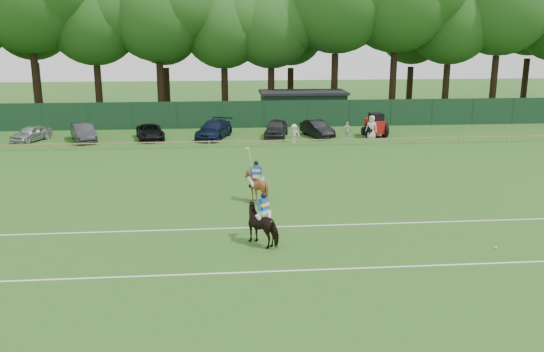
{
  "coord_description": "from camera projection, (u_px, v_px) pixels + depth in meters",
  "views": [
    {
      "loc": [
        -2.13,
        -25.83,
        8.7
      ],
      "look_at": [
        0.5,
        3.0,
        1.4
      ],
      "focal_mm": 38.0,
      "sensor_mm": 36.0,
      "label": 1
    }
  ],
  "objects": [
    {
      "name": "sedan_navy",
      "position": [
        214.0,
        129.0,
        48.02
      ],
      "size": [
        3.52,
        5.44,
        1.47
      ],
      "primitive_type": "imported",
      "rotation": [
        0.0,
        0.0,
        -0.32
      ],
      "color": "#101833",
      "rests_on": "ground"
    },
    {
      "name": "horse_chestnut",
      "position": [
        256.0,
        186.0,
        30.06
      ],
      "size": [
        1.5,
        1.65,
        1.64
      ],
      "primitive_type": "imported",
      "rotation": [
        0.0,
        0.0,
        3.01
      ],
      "color": "brown",
      "rests_on": "ground"
    },
    {
      "name": "pitch_lines",
      "position": [
        274.0,
        247.0,
        23.88
      ],
      "size": [
        60.0,
        5.1,
        0.01
      ],
      "color": "silver",
      "rests_on": "ground"
    },
    {
      "name": "estate_black",
      "position": [
        317.0,
        129.0,
        48.78
      ],
      "size": [
        2.6,
        4.34,
        1.35
      ],
      "primitive_type": "imported",
      "rotation": [
        0.0,
        0.0,
        0.31
      ],
      "color": "black",
      "rests_on": "ground"
    },
    {
      "name": "rider_chestnut",
      "position": [
        256.0,
        173.0,
        29.86
      ],
      "size": [
        0.93,
        0.63,
        2.05
      ],
      "rotation": [
        0.0,
        0.0,
        3.01
      ],
      "color": "silver",
      "rests_on": "ground"
    },
    {
      "name": "ground",
      "position": [
        267.0,
        220.0,
        27.26
      ],
      "size": [
        160.0,
        160.0,
        0.0
      ],
      "primitive_type": "plane",
      "color": "#1E4C14",
      "rests_on": "ground"
    },
    {
      "name": "spectator_left",
      "position": [
        294.0,
        133.0,
        46.06
      ],
      "size": [
        1.11,
        0.9,
        1.5
      ],
      "primitive_type": "imported",
      "rotation": [
        0.0,
        0.0,
        -0.41
      ],
      "color": "silver",
      "rests_on": "ground"
    },
    {
      "name": "utility_shed",
      "position": [
        303.0,
        106.0,
        56.38
      ],
      "size": [
        8.4,
        4.4,
        3.04
      ],
      "color": "#14331E",
      "rests_on": "ground"
    },
    {
      "name": "polo_ball",
      "position": [
        496.0,
        247.0,
        23.71
      ],
      "size": [
        0.09,
        0.09,
        0.09
      ],
      "primitive_type": "sphere",
      "color": "silver",
      "rests_on": "ground"
    },
    {
      "name": "horse_dark",
      "position": [
        264.0,
        225.0,
        24.08
      ],
      "size": [
        2.02,
        2.06,
        1.67
      ],
      "primitive_type": "imported",
      "rotation": [
        0.0,
        0.0,
        3.9
      ],
      "color": "black",
      "rests_on": "ground"
    },
    {
      "name": "spectator_mid",
      "position": [
        347.0,
        131.0,
        47.37
      ],
      "size": [
        0.91,
        0.46,
        1.5
      ],
      "primitive_type": "imported",
      "rotation": [
        0.0,
        0.0,
        0.11
      ],
      "color": "beige",
      "rests_on": "ground"
    },
    {
      "name": "rider_dark",
      "position": [
        264.0,
        208.0,
        23.89
      ],
      "size": [
        0.78,
        0.75,
        1.41
      ],
      "rotation": [
        0.0,
        0.0,
        3.9
      ],
      "color": "silver",
      "rests_on": "ground"
    },
    {
      "name": "tree_row",
      "position": [
        259.0,
        115.0,
        61.23
      ],
      "size": [
        96.0,
        12.0,
        21.0
      ],
      "primitive_type": null,
      "color": "#26561C",
      "rests_on": "ground"
    },
    {
      "name": "sedan_grey",
      "position": [
        83.0,
        132.0,
        46.74
      ],
      "size": [
        2.98,
        4.61,
        1.43
      ],
      "primitive_type": "imported",
      "rotation": [
        0.0,
        0.0,
        0.37
      ],
      "color": "#2A2A2C",
      "rests_on": "ground"
    },
    {
      "name": "pitch_rail",
      "position": [
        248.0,
        141.0,
        44.53
      ],
      "size": [
        62.1,
        0.1,
        0.5
      ],
      "color": "#997F5B",
      "rests_on": "ground"
    },
    {
      "name": "hatch_grey",
      "position": [
        276.0,
        128.0,
        48.67
      ],
      "size": [
        2.57,
        4.56,
        1.46
      ],
      "primitive_type": "imported",
      "rotation": [
        0.0,
        0.0,
        -0.21
      ],
      "color": "#29292B",
      "rests_on": "ground"
    },
    {
      "name": "suv_black",
      "position": [
        150.0,
        132.0,
        47.5
      ],
      "size": [
        2.89,
        4.75,
        1.23
      ],
      "primitive_type": "imported",
      "rotation": [
        0.0,
        0.0,
        0.2
      ],
      "color": "black",
      "rests_on": "ground"
    },
    {
      "name": "tractor",
      "position": [
        375.0,
        125.0,
        48.62
      ],
      "size": [
        1.83,
        2.56,
        2.05
      ],
      "rotation": [
        0.0,
        0.0,
        0.09
      ],
      "color": "#A4130F",
      "rests_on": "ground"
    },
    {
      "name": "perimeter_fence",
      "position": [
        243.0,
        114.0,
        53.03
      ],
      "size": [
        92.08,
        0.08,
        2.5
      ],
      "color": "#14351E",
      "rests_on": "ground"
    },
    {
      "name": "spectator_right",
      "position": [
        372.0,
        127.0,
        47.65
      ],
      "size": [
        1.13,
        1.03,
        1.95
      ],
      "primitive_type": "imported",
      "rotation": [
        0.0,
        0.0,
        -0.57
      ],
      "color": "silver",
      "rests_on": "ground"
    },
    {
      "name": "sedan_silver",
      "position": [
        31.0,
        133.0,
        46.73
      ],
      "size": [
        2.9,
        4.05,
        1.28
      ],
      "primitive_type": "imported",
      "rotation": [
        0.0,
        0.0,
        -0.41
      ],
      "color": "#B4B6BA",
      "rests_on": "ground"
    }
  ]
}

